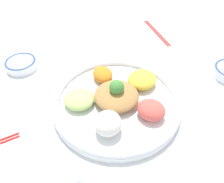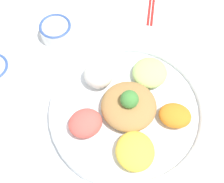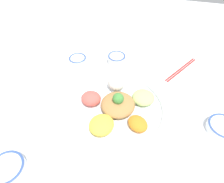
# 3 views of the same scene
# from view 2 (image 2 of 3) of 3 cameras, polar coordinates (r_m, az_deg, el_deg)

# --- Properties ---
(ground_plane) EXTENTS (2.40, 2.40, 0.00)m
(ground_plane) POSITION_cam_2_polar(r_m,az_deg,el_deg) (0.75, 5.46, -4.13)
(ground_plane) COLOR white
(salad_platter) EXTENTS (0.37, 0.37, 0.10)m
(salad_platter) POSITION_cam_2_polar(r_m,az_deg,el_deg) (0.73, 2.92, -3.25)
(salad_platter) COLOR white
(salad_platter) RESTS_ON ground_plane
(rice_bowl_plain) EXTENTS (0.09, 0.09, 0.05)m
(rice_bowl_plain) POSITION_cam_2_polar(r_m,az_deg,el_deg) (0.86, -10.21, 10.96)
(rice_bowl_plain) COLOR white
(rice_bowl_plain) RESTS_ON ground_plane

